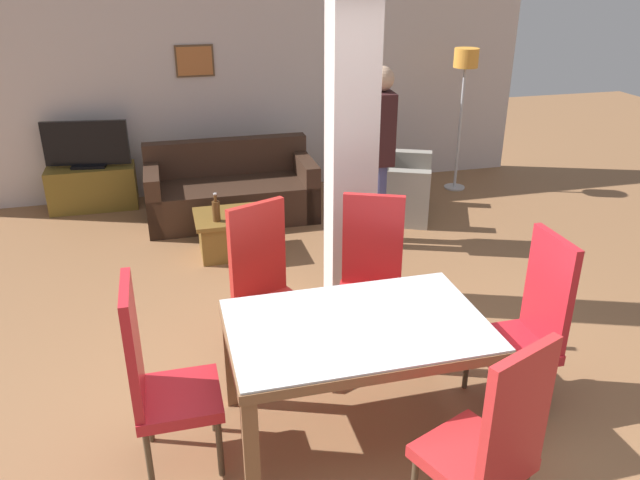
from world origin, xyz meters
TOP-DOWN VIEW (x-y plane):
  - ground_plane at (0.00, 0.00)m, footprint 18.00×18.00m
  - back_wall at (-0.00, 4.65)m, footprint 7.20×0.09m
  - divider_pillar at (0.43, 1.56)m, footprint 0.36×0.28m
  - dining_table at (0.00, 0.00)m, footprint 1.50×0.96m
  - dining_chair_near_right at (0.37, -0.92)m, footprint 0.60×0.60m
  - dining_chair_far_left at (-0.37, 0.90)m, footprint 0.60×0.60m
  - dining_chair_far_right at (0.38, 0.86)m, footprint 0.61×0.61m
  - dining_chair_head_right at (1.13, 0.00)m, footprint 0.46×0.46m
  - dining_chair_head_left at (-1.13, 0.00)m, footprint 0.46×0.46m
  - sofa at (-0.30, 3.70)m, footprint 1.83×0.87m
  - armchair at (1.44, 3.37)m, footprint 1.14×1.17m
  - coffee_table at (-0.44, 2.74)m, footprint 0.64×0.59m
  - bottle at (-0.56, 2.61)m, footprint 0.07×0.07m
  - tv_stand at (-1.82, 4.37)m, footprint 0.98×0.40m
  - tv_screen at (-1.82, 4.37)m, footprint 0.94×0.25m
  - floor_lamp at (2.57, 3.96)m, footprint 0.29×0.29m
  - standing_person at (1.04, 2.61)m, footprint 0.25×0.40m

SIDE VIEW (x-z plane):
  - ground_plane at x=0.00m, z-range 0.00..0.00m
  - coffee_table at x=-0.44m, z-range 0.01..0.41m
  - tv_stand at x=-1.82m, z-range 0.00..0.50m
  - sofa at x=-0.30m, z-range -0.12..0.70m
  - armchair at x=1.44m, z-range -0.13..0.70m
  - bottle at x=-0.56m, z-range 0.37..0.65m
  - dining_chair_near_right at x=0.37m, z-range 0.01..1.18m
  - dining_chair_far_left at x=-0.37m, z-range 0.01..1.18m
  - dining_chair_far_right at x=0.38m, z-range 0.01..1.18m
  - dining_chair_head_right at x=1.13m, z-range 0.01..1.18m
  - dining_chair_head_left at x=-1.13m, z-range 0.01..1.18m
  - dining_table at x=0.00m, z-range 0.22..0.97m
  - tv_screen at x=-1.82m, z-range 0.49..1.02m
  - standing_person at x=1.04m, z-range 0.15..1.92m
  - divider_pillar at x=0.43m, z-range 0.00..2.70m
  - back_wall at x=0.00m, z-range 0.00..2.70m
  - floor_lamp at x=2.57m, z-range 0.58..2.30m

